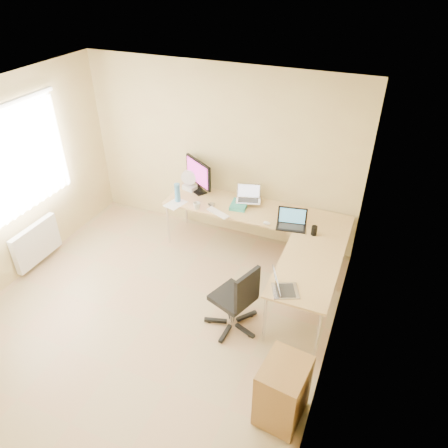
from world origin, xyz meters
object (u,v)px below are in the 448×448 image
at_px(keyboard, 218,213).
at_px(water_bottle, 177,193).
at_px(desk_main, 255,231).
at_px(monitor, 199,176).
at_px(mug, 197,206).
at_px(laptop_return, 286,284).
at_px(cabinet, 283,391).
at_px(laptop_black, 292,219).
at_px(office_chair, 233,294).
at_px(desk_return, 304,292).
at_px(laptop_center, 248,194).
at_px(desk_fan, 190,180).

height_order(keyboard, water_bottle, water_bottle).
distance_m(desk_main, keyboard, 0.66).
bearing_deg(monitor, mug, -35.32).
height_order(laptop_return, cabinet, laptop_return).
bearing_deg(laptop_black, office_chair, -115.30).
bearing_deg(keyboard, laptop_return, -18.34).
relative_size(monitor, keyboard, 1.67).
height_order(monitor, keyboard, monitor).
relative_size(desk_return, mug, 12.43).
distance_m(laptop_center, cabinet, 2.87).
bearing_deg(monitor, cabinet, -18.34).
xyz_separation_m(desk_return, monitor, (-1.94, 1.16, 0.63)).
height_order(monitor, laptop_return, monitor).
bearing_deg(desk_main, keyboard, -146.77).
xyz_separation_m(desk_main, laptop_black, (0.58, -0.24, 0.49)).
relative_size(desk_main, monitor, 4.29).
bearing_deg(monitor, laptop_center, 29.29).
relative_size(monitor, mug, 5.91).
distance_m(desk_return, mug, 1.93).
xyz_separation_m(mug, laptop_return, (1.63, -1.18, 0.06)).
relative_size(water_bottle, laptop_return, 0.87).
distance_m(monitor, cabinet, 3.36).
distance_m(laptop_return, cabinet, 1.08).
distance_m(water_bottle, office_chair, 1.91).
bearing_deg(laptop_black, laptop_return, -88.17).
relative_size(desk_fan, cabinet, 0.43).
bearing_deg(mug, monitor, 111.97).
bearing_deg(laptop_center, cabinet, -80.22).
distance_m(keyboard, desk_fan, 0.85).
bearing_deg(mug, desk_fan, 124.93).
bearing_deg(desk_main, office_chair, -80.74).
distance_m(monitor, laptop_return, 2.44).
relative_size(mug, water_bottle, 0.37).
bearing_deg(mug, water_bottle, 166.91).
bearing_deg(desk_return, keyboard, 153.82).
bearing_deg(laptop_black, desk_return, -72.81).
bearing_deg(water_bottle, office_chair, -43.08).
bearing_deg(laptop_return, laptop_black, -11.93).
xyz_separation_m(monitor, laptop_center, (0.81, -0.05, -0.10)).
xyz_separation_m(desk_fan, cabinet, (2.24, -2.61, -0.52)).
bearing_deg(laptop_return, monitor, 23.73).
relative_size(desk_return, water_bottle, 4.56).
height_order(monitor, office_chair, monitor).
relative_size(mug, desk_fan, 0.35).
relative_size(keyboard, cabinet, 0.54).
relative_size(keyboard, laptop_return, 1.12).
bearing_deg(desk_fan, laptop_black, -25.61).
height_order(desk_return, laptop_center, laptop_center).
height_order(laptop_center, office_chair, laptop_center).
distance_m(desk_main, mug, 0.93).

